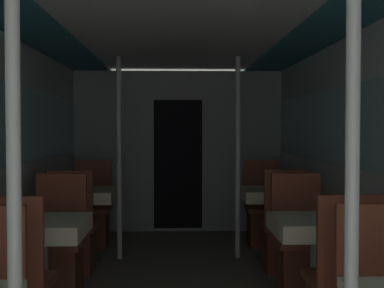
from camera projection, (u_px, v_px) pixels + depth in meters
The scene contains 17 objects.
wall_right at pixel (367, 164), 3.99m from camera, with size 0.05×8.43×2.13m.
ceiling_panel at pixel (180, 20), 3.91m from camera, with size 2.80×8.43×0.07m.
bulkhead_far at pixel (178, 152), 7.11m from camera, with size 2.74×0.09×2.13m.
support_pole_left_0 at pixel (14, 216), 1.95m from camera, with size 0.05×0.05×2.13m.
dining_table_left_1 at pixel (40, 236), 3.77m from camera, with size 0.65×0.65×0.73m.
chair_left_far_1 at pixel (58, 260), 4.35m from camera, with size 0.42×0.42×0.99m.
dining_table_left_2 at pixel (84, 200), 5.59m from camera, with size 0.65×0.65×0.73m.
chair_left_near_2 at pixel (74, 242), 5.03m from camera, with size 0.42×0.42×0.99m.
chair_left_far_2 at pixel (92, 221), 6.17m from camera, with size 0.42×0.42×0.99m.
support_pole_left_2 at pixel (119, 158), 5.59m from camera, with size 0.05×0.05×2.13m.
support_pole_right_0 at pixel (352, 214), 1.99m from camera, with size 0.05×0.05×2.13m.
dining_table_right_1 at pixel (319, 234), 3.84m from camera, with size 0.65×0.65×0.73m.
chair_right_far_1 at pixel (300, 258), 4.41m from camera, with size 0.42×0.42×0.99m.
dining_table_right_2 at pixel (273, 200), 5.65m from camera, with size 0.65×0.65×0.73m.
chair_right_near_2 at pixel (283, 240), 5.10m from camera, with size 0.42×0.42×0.99m.
chair_right_far_2 at pixel (264, 220), 6.23m from camera, with size 0.42×0.42×0.99m.
support_pole_right_2 at pixel (238, 158), 5.63m from camera, with size 0.05×0.05×2.13m.
Camera 1 is at (-0.03, -1.13, 1.39)m, focal length 50.00 mm.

